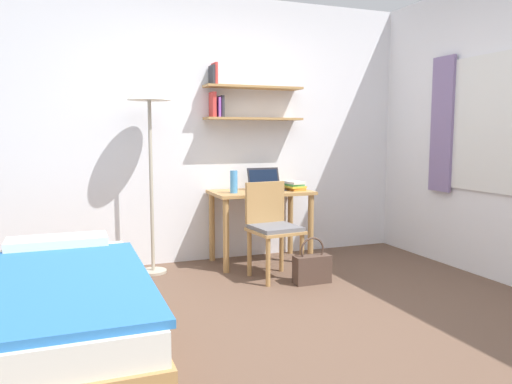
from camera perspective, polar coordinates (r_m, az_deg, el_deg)
name	(u,v)px	position (r m, az deg, el deg)	size (l,w,h in m)	color
ground_plane	(308,330)	(3.35, 5.94, -15.43)	(5.28, 5.28, 0.00)	brown
wall_back	(218,129)	(5.00, -4.43, 7.18)	(4.40, 0.27, 2.60)	white
bed	(58,315)	(3.12, -21.80, -12.94)	(0.98, 1.97, 0.54)	#B2844C
desk	(261,205)	(4.85, 0.54, -1.49)	(0.96, 0.56, 0.71)	#B2844C
desk_chair	(272,225)	(4.37, 1.86, -3.81)	(0.44, 0.46, 0.84)	#B2844C
standing_lamp	(149,100)	(4.53, -12.16, 10.32)	(0.38, 0.38, 1.78)	#B2A893
laptop	(265,184)	(4.90, 1.07, 0.87)	(0.34, 0.23, 0.22)	black
water_bottle	(234,182)	(4.65, -2.56, 1.18)	(0.07, 0.07, 0.21)	#4C99DB
book_stack	(294,186)	(4.91, 4.39, 0.74)	(0.19, 0.25, 0.09)	orange
handbag	(312,268)	(4.29, 6.45, -8.65)	(0.32, 0.13, 0.40)	#4C382D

